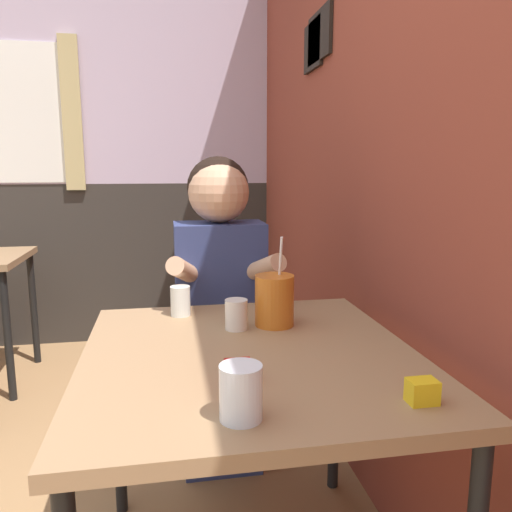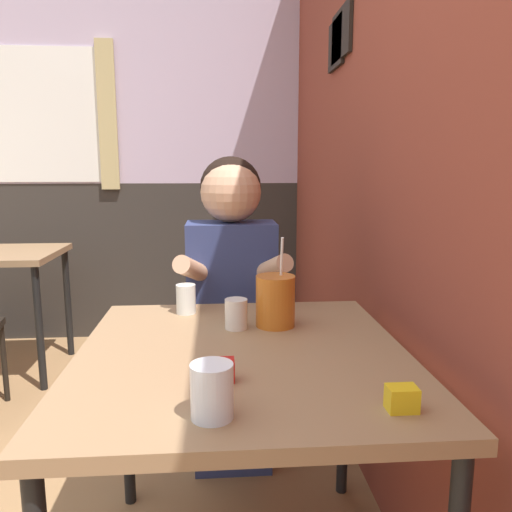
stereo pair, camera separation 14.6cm
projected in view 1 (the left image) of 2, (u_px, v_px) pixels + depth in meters
brick_wall_right at (334, 135)px, 2.20m from camera, size 0.08×4.71×2.70m
back_wall at (53, 144)px, 3.28m from camera, size 5.83×0.09×2.70m
main_table at (250, 375)px, 1.32m from camera, size 0.87×0.94×0.73m
person_seated at (220, 304)px, 1.94m from camera, size 0.42×0.42×1.25m
cocktail_pitcher at (274, 300)px, 1.52m from camera, size 0.12×0.12×0.27m
glass_near_pitcher at (241, 392)px, 0.95m from camera, size 0.08×0.08×0.11m
glass_center at (180, 301)px, 1.62m from camera, size 0.06×0.06×0.10m
glass_far_side at (236, 314)px, 1.48m from camera, size 0.07×0.07×0.09m
condiment_ketchup at (238, 371)px, 1.12m from camera, size 0.06×0.04×0.05m
condiment_mustard at (422, 391)px, 1.02m from camera, size 0.06×0.04×0.05m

